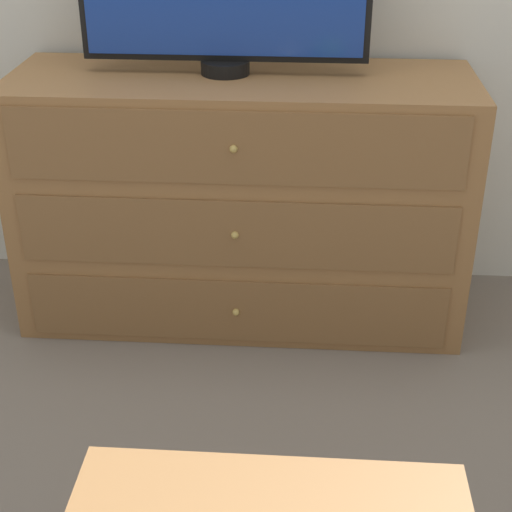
# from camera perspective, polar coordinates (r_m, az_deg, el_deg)

# --- Properties ---
(ground_plane) EXTENTS (12.00, 12.00, 0.00)m
(ground_plane) POSITION_cam_1_polar(r_m,az_deg,el_deg) (3.11, -1.30, -0.80)
(ground_plane) COLOR #70665B
(dresser) EXTENTS (1.48, 0.53, 0.85)m
(dresser) POSITION_cam_1_polar(r_m,az_deg,el_deg) (2.66, -1.02, 4.09)
(dresser) COLOR olive
(dresser) RESTS_ON ground_plane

